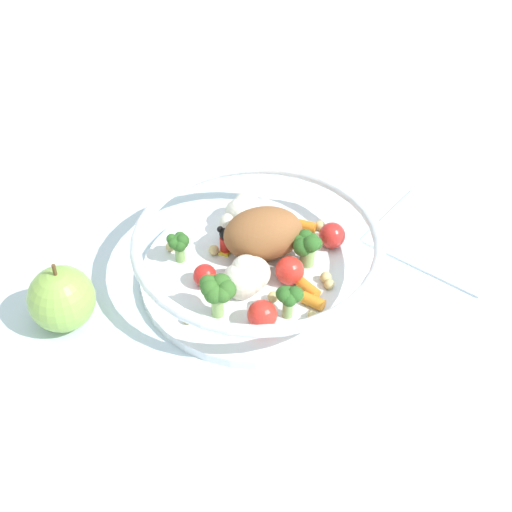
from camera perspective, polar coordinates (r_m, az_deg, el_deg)
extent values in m
plane|color=silver|center=(0.80, 0.12, -1.71)|extent=(2.40, 2.40, 0.00)
cylinder|color=white|center=(0.80, 0.00, -1.42)|extent=(0.24, 0.24, 0.01)
torus|color=white|center=(0.77, 0.00, 1.18)|extent=(0.26, 0.26, 0.01)
ellipsoid|color=#935B33|center=(0.80, 0.52, 1.67)|extent=(0.10, 0.09, 0.06)
cylinder|color=#8EB766|center=(0.80, 3.86, -0.04)|extent=(0.02, 0.02, 0.02)
sphere|color=#2D6023|center=(0.79, 3.23, 1.07)|extent=(0.02, 0.02, 0.02)
sphere|color=#2D6023|center=(0.78, 3.50, 0.69)|extent=(0.02, 0.02, 0.02)
sphere|color=#2D6023|center=(0.78, 4.16, 0.92)|extent=(0.02, 0.02, 0.02)
sphere|color=#2D6023|center=(0.78, 4.50, 0.95)|extent=(0.01, 0.01, 0.01)
sphere|color=#2D6023|center=(0.79, 4.20, 1.23)|extent=(0.01, 0.01, 0.01)
sphere|color=#2D6023|center=(0.79, 3.71, 1.39)|extent=(0.02, 0.02, 0.02)
cylinder|color=#8EB766|center=(0.74, -2.90, -3.71)|extent=(0.01, 0.01, 0.03)
sphere|color=#386B28|center=(0.73, -3.60, -2.07)|extent=(0.02, 0.02, 0.02)
sphere|color=#386B28|center=(0.72, -3.48, -2.42)|extent=(0.02, 0.02, 0.02)
sphere|color=#386B28|center=(0.72, -3.17, -2.84)|extent=(0.02, 0.02, 0.02)
sphere|color=#386B28|center=(0.72, -2.51, -2.88)|extent=(0.02, 0.02, 0.02)
sphere|color=#386B28|center=(0.72, -2.21, -2.54)|extent=(0.02, 0.02, 0.02)
sphere|color=#386B28|center=(0.73, -2.62, -2.11)|extent=(0.02, 0.02, 0.02)
sphere|color=#386B28|center=(0.73, -2.80, -2.01)|extent=(0.02, 0.02, 0.02)
sphere|color=#386B28|center=(0.73, -3.20, -2.13)|extent=(0.02, 0.02, 0.02)
cylinder|color=#7FAD5B|center=(0.81, -5.75, 0.13)|extent=(0.01, 0.01, 0.02)
sphere|color=#2D6023|center=(0.80, -6.35, 1.24)|extent=(0.01, 0.01, 0.01)
sphere|color=#2D6023|center=(0.79, -6.18, 0.94)|extent=(0.01, 0.01, 0.01)
sphere|color=#2D6023|center=(0.79, -5.90, 0.74)|extent=(0.01, 0.01, 0.01)
sphere|color=#2D6023|center=(0.79, -5.69, 0.75)|extent=(0.01, 0.01, 0.01)
sphere|color=#2D6023|center=(0.79, -5.56, 0.93)|extent=(0.01, 0.01, 0.01)
sphere|color=#2D6023|center=(0.80, -5.46, 1.30)|extent=(0.01, 0.01, 0.01)
sphere|color=#2D6023|center=(0.80, -5.71, 1.39)|extent=(0.01, 0.01, 0.01)
sphere|color=#2D6023|center=(0.80, -5.94, 1.27)|extent=(0.01, 0.01, 0.01)
cylinder|color=#8EB766|center=(0.74, 2.38, -3.91)|extent=(0.01, 0.01, 0.02)
sphere|color=#2D6023|center=(0.73, 2.08, -2.85)|extent=(0.02, 0.02, 0.02)
sphere|color=#2D6023|center=(0.73, 2.14, -2.98)|extent=(0.01, 0.01, 0.01)
sphere|color=#2D6023|center=(0.73, 2.51, -3.26)|extent=(0.01, 0.01, 0.01)
sphere|color=#2D6023|center=(0.73, 2.95, -2.89)|extent=(0.02, 0.02, 0.02)
sphere|color=#2D6023|center=(0.73, 2.67, -2.81)|extent=(0.01, 0.01, 0.01)
sphere|color=#2D6023|center=(0.73, 2.33, -2.67)|extent=(0.01, 0.01, 0.01)
sphere|color=silver|center=(0.77, -0.75, -1.29)|extent=(0.03, 0.03, 0.03)
sphere|color=silver|center=(0.77, -1.12, -1.87)|extent=(0.04, 0.04, 0.04)
sphere|color=silver|center=(0.76, -0.25, -2.01)|extent=(0.02, 0.02, 0.02)
sphere|color=silver|center=(0.77, -0.14, -1.30)|extent=(0.03, 0.03, 0.03)
sphere|color=silver|center=(0.77, -0.73, -1.07)|extent=(0.03, 0.03, 0.03)
sphere|color=silver|center=(0.84, -1.14, 3.25)|extent=(0.03, 0.03, 0.03)
sphere|color=silver|center=(0.83, -1.97, 2.45)|extent=(0.02, 0.02, 0.02)
sphere|color=silver|center=(0.83, -1.01, 3.01)|extent=(0.02, 0.02, 0.02)
sphere|color=silver|center=(0.83, -0.75, 3.04)|extent=(0.03, 0.03, 0.03)
sphere|color=silver|center=(0.84, -0.35, 2.85)|extent=(0.04, 0.04, 0.04)
sphere|color=silver|center=(0.84, -0.71, 3.73)|extent=(0.03, 0.03, 0.03)
sphere|color=silver|center=(0.84, -1.30, 3.26)|extent=(0.03, 0.03, 0.03)
cube|color=yellow|center=(0.82, -2.28, 0.42)|extent=(0.01, 0.02, 0.00)
cylinder|color=red|center=(0.81, -2.30, 0.95)|extent=(0.01, 0.01, 0.02)
sphere|color=black|center=(0.80, -2.33, 1.68)|extent=(0.01, 0.01, 0.01)
sphere|color=black|center=(0.80, -1.97, 1.84)|extent=(0.01, 0.01, 0.01)
sphere|color=black|center=(0.80, -2.70, 2.01)|extent=(0.01, 0.01, 0.01)
cylinder|color=orange|center=(0.84, 3.72, 2.25)|extent=(0.02, 0.02, 0.01)
cylinder|color=orange|center=(0.76, 4.28, -3.39)|extent=(0.03, 0.02, 0.01)
cylinder|color=orange|center=(0.77, 3.95, -2.44)|extent=(0.03, 0.02, 0.01)
sphere|color=red|center=(0.82, 5.71, 1.54)|extent=(0.03, 0.03, 0.03)
sphere|color=red|center=(0.78, -3.84, -1.48)|extent=(0.02, 0.02, 0.02)
sphere|color=red|center=(0.73, 0.47, -4.43)|extent=(0.03, 0.03, 0.03)
sphere|color=red|center=(0.78, 2.54, -1.09)|extent=(0.03, 0.03, 0.03)
sphere|color=tan|center=(0.76, 1.30, -3.07)|extent=(0.01, 0.01, 0.01)
sphere|color=tan|center=(0.74, -5.09, -4.74)|extent=(0.01, 0.01, 0.01)
sphere|color=#D1B775|center=(0.86, 0.75, 3.18)|extent=(0.01, 0.01, 0.01)
sphere|color=#D1B775|center=(0.81, -3.18, 0.45)|extent=(0.01, 0.01, 0.01)
sphere|color=#D1B775|center=(0.82, -6.40, 0.71)|extent=(0.01, 0.01, 0.01)
sphere|color=#D1B775|center=(0.79, 5.28, -1.42)|extent=(0.01, 0.01, 0.01)
sphere|color=#D1B775|center=(0.75, 4.22, -4.46)|extent=(0.01, 0.01, 0.01)
sphere|color=tan|center=(0.85, 4.79, 2.29)|extent=(0.01, 0.01, 0.01)
sphere|color=tan|center=(0.78, 5.49, -2.11)|extent=(0.01, 0.01, 0.01)
sphere|color=#8CB74C|center=(0.76, -14.34, -3.12)|extent=(0.07, 0.07, 0.07)
cylinder|color=brown|center=(0.73, -14.85, -1.00)|extent=(0.00, 0.00, 0.01)
cube|color=white|center=(0.87, 13.82, 1.27)|extent=(0.18, 0.17, 0.01)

